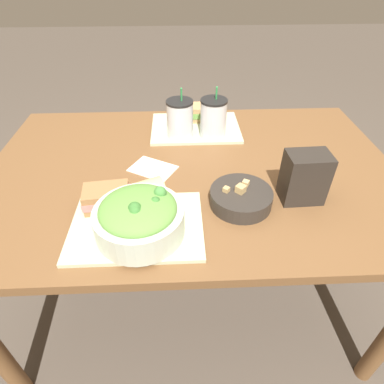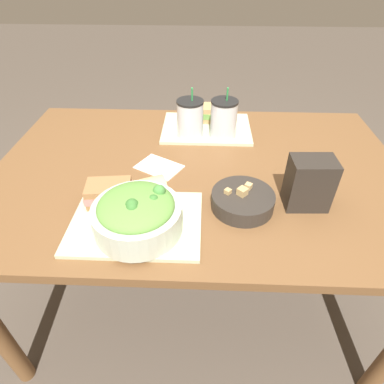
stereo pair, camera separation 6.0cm
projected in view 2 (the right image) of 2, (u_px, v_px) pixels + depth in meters
name	position (u px, v px, depth m)	size (l,w,h in m)	color
ground_plane	(196.00, 290.00, 1.59)	(12.00, 12.00, 0.00)	#4C4238
dining_table	(198.00, 187.00, 1.19)	(1.45, 0.95, 0.73)	brown
tray_near	(136.00, 222.00, 0.91)	(0.37, 0.27, 0.01)	#B2BC99
tray_far	(206.00, 128.00, 1.35)	(0.37, 0.27, 0.01)	#B2BC99
salad_bowl	(137.00, 214.00, 0.85)	(0.24, 0.24, 0.12)	beige
soup_bowl	(243.00, 200.00, 0.95)	(0.19, 0.19, 0.07)	#2D2823
sandwich_near	(109.00, 193.00, 0.95)	(0.14, 0.10, 0.06)	olive
baguette_near	(145.00, 190.00, 0.96)	(0.14, 0.12, 0.07)	tan
sandwich_far	(206.00, 113.00, 1.38)	(0.13, 0.09, 0.06)	tan
drink_cup_dark	(190.00, 120.00, 1.25)	(0.10, 0.10, 0.20)	silver
drink_cup_red	(224.00, 120.00, 1.24)	(0.10, 0.10, 0.20)	silver
chip_bag	(309.00, 183.00, 0.93)	(0.13, 0.09, 0.16)	#28231E
napkin_folded	(159.00, 167.00, 1.14)	(0.18, 0.17, 0.00)	silver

